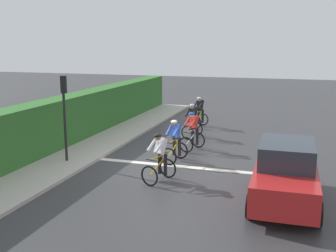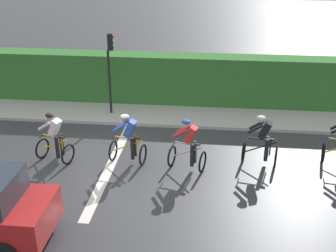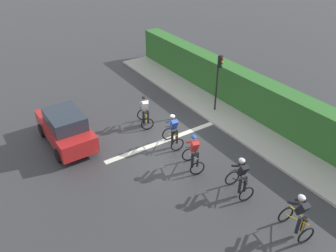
{
  "view_description": "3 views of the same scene",
  "coord_description": "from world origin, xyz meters",
  "px_view_note": "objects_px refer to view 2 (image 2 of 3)",
  "views": [
    {
      "loc": [
        4.46,
        -13.74,
        4.55
      ],
      "look_at": [
        -0.42,
        1.78,
        1.2
      ],
      "focal_mm": 43.53,
      "sensor_mm": 36.0,
      "label": 1
    },
    {
      "loc": [
        12.26,
        3.45,
        6.71
      ],
      "look_at": [
        -0.1,
        2.1,
        1.23
      ],
      "focal_mm": 46.06,
      "sensor_mm": 36.0,
      "label": 2
    },
    {
      "loc": [
        7.76,
        11.99,
        9.52
      ],
      "look_at": [
        0.37,
        0.75,
        1.12
      ],
      "focal_mm": 36.23,
      "sensor_mm": 36.0,
      "label": 3
    }
  ],
  "objects_px": {
    "cyclist_mid": "(188,146)",
    "traffic_light_near_crossing": "(110,62)",
    "cyclist_second": "(262,141)",
    "cyclist_fourth": "(129,140)",
    "cyclist_trailing": "(55,139)"
  },
  "relations": [
    {
      "from": "cyclist_mid",
      "to": "traffic_light_near_crossing",
      "type": "xyz_separation_m",
      "value": [
        -4.12,
        -3.36,
        1.43
      ]
    },
    {
      "from": "cyclist_second",
      "to": "cyclist_fourth",
      "type": "bearing_deg",
      "value": -85.2
    },
    {
      "from": "cyclist_mid",
      "to": "cyclist_trailing",
      "type": "relative_size",
      "value": 1.0
    },
    {
      "from": "cyclist_second",
      "to": "cyclist_fourth",
      "type": "xyz_separation_m",
      "value": [
        0.35,
        -4.21,
        0.0
      ]
    },
    {
      "from": "cyclist_fourth",
      "to": "traffic_light_near_crossing",
      "type": "relative_size",
      "value": 0.5
    },
    {
      "from": "cyclist_second",
      "to": "traffic_light_near_crossing",
      "type": "bearing_deg",
      "value": -122.06
    },
    {
      "from": "cyclist_fourth",
      "to": "cyclist_trailing",
      "type": "bearing_deg",
      "value": -85.89
    },
    {
      "from": "cyclist_second",
      "to": "cyclist_fourth",
      "type": "distance_m",
      "value": 4.22
    },
    {
      "from": "cyclist_trailing",
      "to": "cyclist_mid",
      "type": "bearing_deg",
      "value": 89.2
    },
    {
      "from": "traffic_light_near_crossing",
      "to": "cyclist_trailing",
      "type": "bearing_deg",
      "value": -12.88
    },
    {
      "from": "cyclist_trailing",
      "to": "traffic_light_near_crossing",
      "type": "distance_m",
      "value": 4.4
    },
    {
      "from": "cyclist_trailing",
      "to": "traffic_light_near_crossing",
      "type": "height_order",
      "value": "traffic_light_near_crossing"
    },
    {
      "from": "cyclist_second",
      "to": "cyclist_mid",
      "type": "height_order",
      "value": "same"
    },
    {
      "from": "cyclist_mid",
      "to": "cyclist_fourth",
      "type": "distance_m",
      "value": 1.93
    },
    {
      "from": "cyclist_mid",
      "to": "traffic_light_near_crossing",
      "type": "relative_size",
      "value": 0.5
    }
  ]
}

